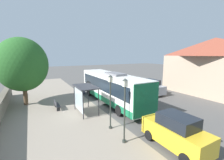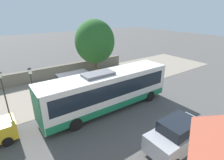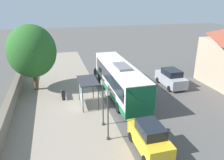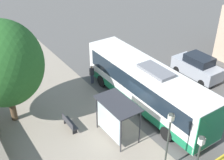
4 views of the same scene
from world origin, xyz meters
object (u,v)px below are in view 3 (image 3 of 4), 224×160
object	(u,v)px
bench	(63,94)
street_lamp_far	(108,110)
shade_tree	(32,51)
parked_car_behind_bus	(149,138)
pedestrian	(95,73)
bus	(119,79)
street_lamp_near	(103,98)
bus_shelter	(86,85)
parked_car_far_lane	(171,78)

from	to	relation	value
bench	street_lamp_far	bearing A→B (deg)	-71.18
shade_tree	parked_car_behind_bus	xyz separation A→B (m)	(7.84, -12.96, -3.41)
pedestrian	parked_car_behind_bus	world-z (taller)	parked_car_behind_bus
bus	street_lamp_near	bearing A→B (deg)	-119.25
bus_shelter	parked_car_behind_bus	size ratio (longest dim) A/B	0.76
parked_car_behind_bus	shade_tree	bearing A→B (deg)	121.19
street_lamp_near	shade_tree	size ratio (longest dim) A/B	0.56
bus	parked_car_behind_bus	xyz separation A→B (m)	(-0.69, -9.12, -0.85)
bench	bus_shelter	bearing A→B (deg)	-46.85
bus_shelter	pedestrian	size ratio (longest dim) A/B	1.82
pedestrian	shade_tree	xyz separation A→B (m)	(-6.95, -1.16, 3.42)
street_lamp_far	pedestrian	bearing A→B (deg)	83.15
bus_shelter	parked_car_far_lane	size ratio (longest dim) A/B	0.69
bench	parked_car_behind_bus	distance (m)	11.17
bus	bus_shelter	bearing A→B (deg)	-158.08
bus_shelter	pedestrian	xyz separation A→B (m)	(2.10, 6.48, -1.16)
pedestrian	parked_car_behind_bus	bearing A→B (deg)	-86.39
pedestrian	bench	bearing A→B (deg)	-135.14
shade_tree	bus	bearing A→B (deg)	-24.23
bench	parked_car_far_lane	distance (m)	12.32
bus	pedestrian	distance (m)	5.32
bus_shelter	street_lamp_near	bearing A→B (deg)	-79.32
street_lamp_far	parked_car_far_lane	size ratio (longest dim) A/B	0.94
street_lamp_near	pedestrian	bearing A→B (deg)	82.37
pedestrian	bus_shelter	bearing A→B (deg)	-107.92
parked_car_behind_bus	parked_car_far_lane	distance (m)	12.27
pedestrian	street_lamp_far	bearing A→B (deg)	-96.85
street_lamp_far	bus_shelter	bearing A→B (deg)	96.10
street_lamp_far	shade_tree	bearing A→B (deg)	116.20
bus	street_lamp_near	xyz separation A→B (m)	(-2.96, -5.29, 0.57)
parked_car_far_lane	bus	bearing A→B (deg)	-172.76
pedestrian	street_lamp_near	bearing A→B (deg)	-97.63
bench	parked_car_behind_bus	bearing A→B (deg)	-62.68
parked_car_behind_bus	parked_car_far_lane	world-z (taller)	parked_car_far_lane
street_lamp_near	shade_tree	bearing A→B (deg)	121.40
bench	street_lamp_near	bearing A→B (deg)	-64.89
pedestrian	shade_tree	bearing A→B (deg)	-170.50
shade_tree	parked_car_behind_bus	world-z (taller)	shade_tree
bench	parked_car_far_lane	xyz separation A→B (m)	(12.31, 0.03, 0.51)
bus_shelter	shade_tree	xyz separation A→B (m)	(-4.85, 5.32, 2.26)
street_lamp_far	street_lamp_near	bearing A→B (deg)	87.20
bus_shelter	shade_tree	bearing A→B (deg)	132.38
bus	shade_tree	bearing A→B (deg)	155.77
bus_shelter	bus	bearing A→B (deg)	21.92
street_lamp_far	parked_car_behind_bus	size ratio (longest dim) A/B	1.03
bus	parked_car_behind_bus	distance (m)	9.18
parked_car_behind_bus	parked_car_far_lane	bearing A→B (deg)	54.11
street_lamp_far	shade_tree	distance (m)	12.55
parked_car_behind_bus	pedestrian	bearing A→B (deg)	93.61
bus_shelter	street_lamp_far	distance (m)	5.84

